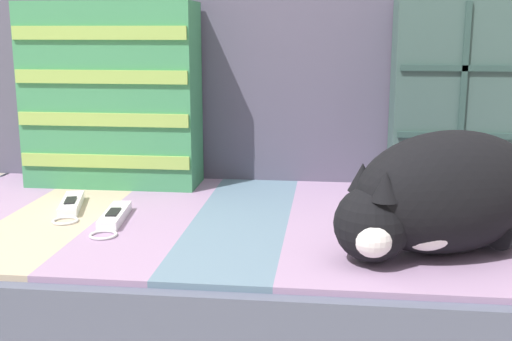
{
  "coord_description": "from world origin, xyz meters",
  "views": [
    {
      "loc": [
        -0.02,
        -1.07,
        0.73
      ],
      "look_at": [
        -0.15,
        0.06,
        0.48
      ],
      "focal_mm": 45.0,
      "sensor_mm": 36.0,
      "label": 1
    }
  ],
  "objects_px": {
    "sleeping_cat": "(439,198)",
    "throw_pillow_quilted": "(488,99)",
    "game_remote_far": "(71,205)",
    "game_remote_near": "(114,217)",
    "couch": "(334,305)",
    "throw_pillow_striped": "(112,95)"
  },
  "relations": [
    {
      "from": "game_remote_far",
      "to": "game_remote_near",
      "type": "bearing_deg",
      "value": -32.1
    },
    {
      "from": "game_remote_near",
      "to": "game_remote_far",
      "type": "distance_m",
      "value": 0.13
    },
    {
      "from": "sleeping_cat",
      "to": "throw_pillow_quilted",
      "type": "bearing_deg",
      "value": 68.48
    },
    {
      "from": "game_remote_far",
      "to": "couch",
      "type": "bearing_deg",
      "value": 3.01
    },
    {
      "from": "throw_pillow_quilted",
      "to": "sleeping_cat",
      "type": "xyz_separation_m",
      "value": [
        -0.16,
        -0.4,
        -0.12
      ]
    },
    {
      "from": "throw_pillow_quilted",
      "to": "throw_pillow_striped",
      "type": "xyz_separation_m",
      "value": [
        -0.83,
        -0.0,
        -0.0
      ]
    },
    {
      "from": "couch",
      "to": "throw_pillow_quilted",
      "type": "relative_size",
      "value": 4.16
    },
    {
      "from": "game_remote_near",
      "to": "throw_pillow_striped",
      "type": "bearing_deg",
      "value": 108.15
    },
    {
      "from": "sleeping_cat",
      "to": "game_remote_far",
      "type": "xyz_separation_m",
      "value": [
        -0.69,
        0.18,
        -0.08
      ]
    },
    {
      "from": "couch",
      "to": "throw_pillow_striped",
      "type": "bearing_deg",
      "value": 159.17
    },
    {
      "from": "sleeping_cat",
      "to": "game_remote_near",
      "type": "distance_m",
      "value": 0.59
    },
    {
      "from": "throw_pillow_quilted",
      "to": "game_remote_near",
      "type": "height_order",
      "value": "throw_pillow_quilted"
    },
    {
      "from": "game_remote_near",
      "to": "game_remote_far",
      "type": "relative_size",
      "value": 1.0
    },
    {
      "from": "couch",
      "to": "sleeping_cat",
      "type": "height_order",
      "value": "sleeping_cat"
    },
    {
      "from": "sleeping_cat",
      "to": "game_remote_near",
      "type": "xyz_separation_m",
      "value": [
        -0.57,
        0.11,
        -0.08
      ]
    },
    {
      "from": "couch",
      "to": "game_remote_far",
      "type": "distance_m",
      "value": 0.56
    },
    {
      "from": "sleeping_cat",
      "to": "game_remote_far",
      "type": "height_order",
      "value": "sleeping_cat"
    },
    {
      "from": "sleeping_cat",
      "to": "game_remote_far",
      "type": "bearing_deg",
      "value": 165.52
    },
    {
      "from": "couch",
      "to": "game_remote_far",
      "type": "bearing_deg",
      "value": -176.99
    },
    {
      "from": "throw_pillow_quilted",
      "to": "sleeping_cat",
      "type": "height_order",
      "value": "throw_pillow_quilted"
    },
    {
      "from": "couch",
      "to": "sleeping_cat",
      "type": "bearing_deg",
      "value": -52.32
    },
    {
      "from": "throw_pillow_quilted",
      "to": "sleeping_cat",
      "type": "bearing_deg",
      "value": -111.52
    }
  ]
}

